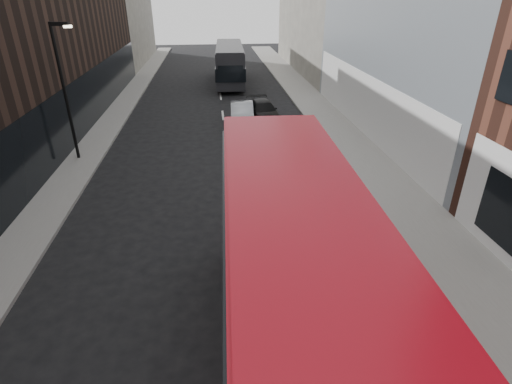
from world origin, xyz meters
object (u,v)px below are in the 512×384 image
object	(u,v)px
grey_bus	(230,63)
car_c	(263,111)
street_lamp	(65,84)
car_b	(242,114)
car_a	(258,134)
red_bus	(300,312)

from	to	relation	value
grey_bus	car_c	size ratio (longest dim) A/B	2.51
street_lamp	grey_bus	bearing A→B (deg)	64.40
car_b	car_c	bearing A→B (deg)	31.22
car_a	car_b	xyz separation A→B (m)	(-0.66, 4.29, 0.10)
red_bus	grey_bus	world-z (taller)	red_bus
street_lamp	grey_bus	xyz separation A→B (m)	(9.37, 19.55, -2.21)
red_bus	grey_bus	size ratio (longest dim) A/B	1.10
street_lamp	car_b	distance (m)	11.63
car_a	car_c	distance (m)	5.25
street_lamp	red_bus	xyz separation A→B (m)	(9.07, -15.83, -1.36)
car_c	red_bus	bearing A→B (deg)	-102.60
grey_bus	car_a	bearing A→B (deg)	-85.36
red_bus	car_c	world-z (taller)	red_bus
grey_bus	car_c	world-z (taller)	grey_bus
car_b	street_lamp	bearing A→B (deg)	-146.07
car_c	street_lamp	bearing A→B (deg)	-156.70
grey_bus	car_b	world-z (taller)	grey_bus
red_bus	car_a	world-z (taller)	red_bus
car_a	car_b	distance (m)	4.35
grey_bus	car_b	distance (m)	13.87
car_a	red_bus	bearing A→B (deg)	-101.33
street_lamp	car_b	xyz separation A→B (m)	(9.51, 5.73, -3.44)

